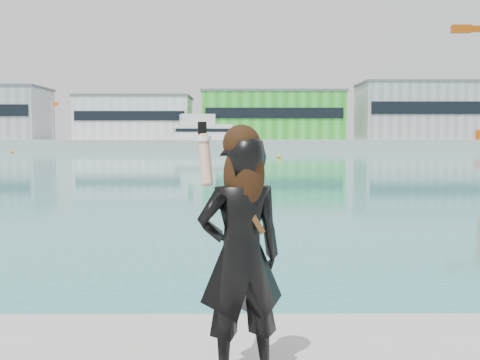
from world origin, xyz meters
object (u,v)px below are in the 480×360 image
object	(u,v)px
buoy_near	(279,158)
woman	(241,249)
buoy_far	(12,153)
motor_yacht	(205,137)

from	to	relation	value
buoy_near	woman	distance (m)	67.79
buoy_far	woman	size ratio (longest dim) A/B	0.29
motor_yacht	buoy_near	distance (m)	51.52
motor_yacht	woman	world-z (taller)	motor_yacht
woman	motor_yacht	bearing A→B (deg)	-104.67
motor_yacht	buoy_far	world-z (taller)	motor_yacht
buoy_near	buoy_far	xyz separation A→B (m)	(-41.37, 26.03, 0.00)
buoy_near	woman	bearing A→B (deg)	-94.31
motor_yacht	buoy_far	size ratio (longest dim) A/B	41.65
woman	buoy_far	bearing A→B (deg)	-86.48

